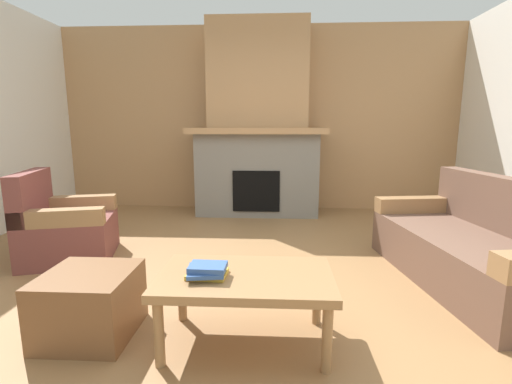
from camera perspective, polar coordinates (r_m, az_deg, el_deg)
The scene contains 8 objects.
ground at distance 2.97m, azimuth -2.41°, elevation -14.94°, with size 9.00×9.00×0.00m, color olive.
wall_back_wood_panel at distance 5.68m, azimuth 0.46°, elevation 11.19°, with size 6.00×0.12×2.70m, color tan.
fireplace at distance 5.31m, azimuth 0.26°, elevation 9.23°, with size 1.90×0.82×2.70m.
couch at distance 3.48m, azimuth 30.90°, elevation -7.61°, with size 1.09×1.90×0.85m.
armchair at distance 3.98m, azimuth -27.58°, elevation -5.06°, with size 0.93×0.93×0.85m.
coffee_table at distance 2.18m, azimuth -1.62°, elevation -13.93°, with size 1.00×0.60×0.43m.
ottoman at distance 2.54m, azimuth -24.36°, elevation -15.53°, with size 0.52×0.52×0.40m, color brown.
book_stack_near_edge at distance 2.12m, azimuth -7.62°, elevation -11.99°, with size 0.23×0.24×0.08m.
Camera 1 is at (0.27, -2.67, 1.27)m, focal length 25.77 mm.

